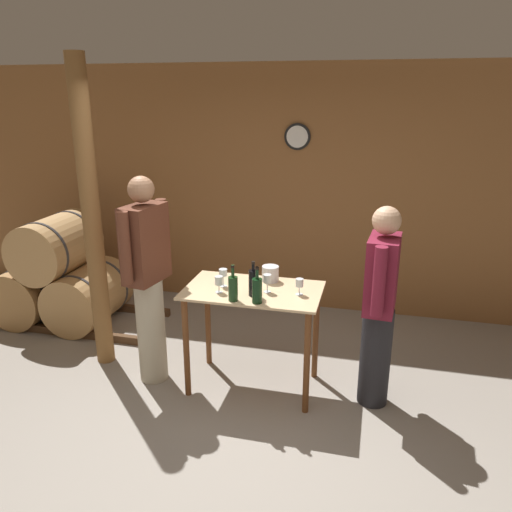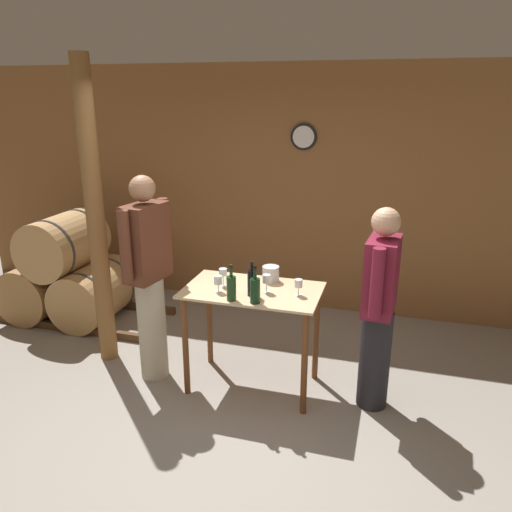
{
  "view_description": "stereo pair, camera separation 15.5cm",
  "coord_description": "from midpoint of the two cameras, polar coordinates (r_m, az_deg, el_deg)",
  "views": [
    {
      "loc": [
        0.95,
        -2.78,
        2.39
      ],
      "look_at": [
        0.03,
        0.93,
        1.13
      ],
      "focal_mm": 35.0,
      "sensor_mm": 36.0,
      "label": 1
    },
    {
      "loc": [
        1.1,
        -2.74,
        2.39
      ],
      "look_at": [
        0.03,
        0.93,
        1.13
      ],
      "focal_mm": 35.0,
      "sensor_mm": 36.0,
      "label": 2
    }
  ],
  "objects": [
    {
      "name": "ground_plane",
      "position": [
        3.8,
        -5.36,
        -20.94
      ],
      "size": [
        14.0,
        14.0,
        0.0
      ],
      "primitive_type": "plane",
      "color": "gray"
    },
    {
      "name": "back_wall",
      "position": [
        5.59,
        3.16,
        7.45
      ],
      "size": [
        8.4,
        0.08,
        2.7
      ],
      "color": "brown",
      "rests_on": "ground_plane"
    },
    {
      "name": "barrel_rack",
      "position": [
        5.82,
        -22.2,
        -2.37
      ],
      "size": [
        2.19,
        0.86,
        1.18
      ],
      "color": "#4C331E",
      "rests_on": "ground_plane"
    },
    {
      "name": "tasting_table",
      "position": [
        4.09,
        -1.44,
        -6.13
      ],
      "size": [
        1.1,
        0.65,
        0.88
      ],
      "color": "#D1B284",
      "rests_on": "ground_plane"
    },
    {
      "name": "wooden_post",
      "position": [
        4.53,
        -19.2,
        3.89
      ],
      "size": [
        0.16,
        0.16,
        2.7
      ],
      "color": "brown",
      "rests_on": "ground_plane"
    },
    {
      "name": "wine_bottle_far_left",
      "position": [
        3.77,
        -3.82,
        -3.64
      ],
      "size": [
        0.07,
        0.07,
        0.29
      ],
      "color": "#193819",
      "rests_on": "tasting_table"
    },
    {
      "name": "wine_bottle_left",
      "position": [
        3.86,
        -1.47,
        -3.01
      ],
      "size": [
        0.07,
        0.07,
        0.28
      ],
      "color": "black",
      "rests_on": "tasting_table"
    },
    {
      "name": "wine_bottle_center",
      "position": [
        3.73,
        -1.07,
        -3.89
      ],
      "size": [
        0.08,
        0.08,
        0.29
      ],
      "color": "black",
      "rests_on": "tasting_table"
    },
    {
      "name": "wine_glass_near_left",
      "position": [
        4.05,
        -4.88,
        -1.99
      ],
      "size": [
        0.07,
        0.07,
        0.15
      ],
      "color": "silver",
      "rests_on": "tasting_table"
    },
    {
      "name": "wine_glass_near_center",
      "position": [
        3.94,
        -5.41,
        -2.88
      ],
      "size": [
        0.06,
        0.06,
        0.14
      ],
      "color": "silver",
      "rests_on": "tasting_table"
    },
    {
      "name": "wine_glass_near_right",
      "position": [
        3.92,
        0.17,
        -2.69
      ],
      "size": [
        0.06,
        0.06,
        0.15
      ],
      "color": "silver",
      "rests_on": "tasting_table"
    },
    {
      "name": "wine_glass_far_side",
      "position": [
        3.89,
        3.85,
        -3.15
      ],
      "size": [
        0.06,
        0.06,
        0.13
      ],
      "color": "silver",
      "rests_on": "tasting_table"
    },
    {
      "name": "ice_bucket",
      "position": [
        4.17,
        0.58,
        -2.04
      ],
      "size": [
        0.14,
        0.14,
        0.13
      ],
      "color": "silver",
      "rests_on": "tasting_table"
    },
    {
      "name": "person_host",
      "position": [
        3.91,
        12.84,
        -5.43
      ],
      "size": [
        0.25,
        0.59,
        1.62
      ],
      "color": "#232328",
      "rests_on": "ground_plane"
    },
    {
      "name": "person_visitor_with_scarf",
      "position": [
        4.22,
        -13.34,
        -2.36
      ],
      "size": [
        0.29,
        0.58,
        1.78
      ],
      "color": "#B7AD93",
      "rests_on": "ground_plane"
    }
  ]
}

